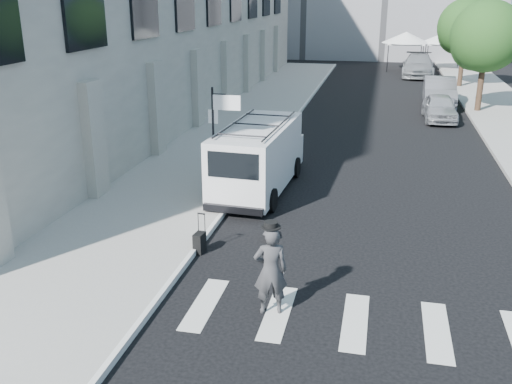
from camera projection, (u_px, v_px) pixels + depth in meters
The scene contains 15 objects.
ground at pixel (276, 250), 14.81m from camera, with size 120.00×120.00×0.00m, color black.
sidewalk_left at pixel (253, 117), 30.39m from camera, with size 4.50×48.00×0.15m, color gray.
sidewalk_right at pixel (504, 113), 31.36m from camera, with size 4.00×56.00×0.15m, color gray.
sign_pole at pixel (220, 120), 17.36m from camera, with size 1.03×0.07×3.50m.
tree_near at pixel (484, 39), 30.51m from camera, with size 3.80×3.83×6.03m.
tree_far at pixel (464, 29), 38.80m from camera, with size 3.80×3.83×6.03m.
tent_left at pixel (406, 38), 48.09m from camera, with size 4.00×4.00×3.20m.
tent_right at pixel (445, 38), 47.89m from camera, with size 4.00×4.00×3.20m.
businessman at pixel (271, 271), 11.64m from camera, with size 0.70×0.46×1.92m, color #38373A.
briefcase at pixel (268, 234), 15.39m from camera, with size 0.12×0.44×0.34m, color black.
suitcase at pixel (200, 243), 14.60m from camera, with size 0.27×0.39×1.03m.
cargo_van at pixel (259, 156), 19.06m from camera, with size 2.33×5.98×2.22m.
parked_car_a at pixel (440, 107), 29.62m from camera, with size 1.60×3.99×1.36m, color #A0A3A8.
parked_car_b at pixel (439, 92), 33.33m from camera, with size 1.75×5.03×1.66m, color slate.
parked_car_c at pixel (418, 65), 45.16m from camera, with size 2.41×5.92×1.72m, color gray.
Camera 1 is at (2.42, -13.26, 6.33)m, focal length 40.00 mm.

